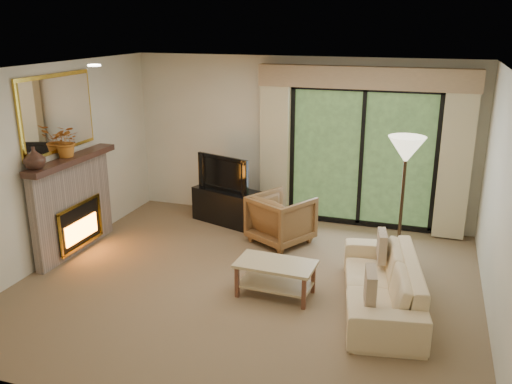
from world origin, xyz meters
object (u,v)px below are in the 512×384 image
(sofa, at_px, (381,283))
(media_console, at_px, (227,205))
(armchair, at_px, (281,219))
(coffee_table, at_px, (276,279))

(sofa, bearing_deg, media_console, -137.27)
(armchair, relative_size, sofa, 0.39)
(sofa, bearing_deg, coffee_table, -94.85)
(sofa, height_order, coffee_table, sofa)
(armchair, xyz_separation_m, sofa, (1.58, -1.46, -0.07))
(media_console, distance_m, coffee_table, 2.56)
(coffee_table, bearing_deg, armchair, 105.72)
(media_console, distance_m, sofa, 3.32)
(media_console, height_order, coffee_table, media_console)
(armchair, bearing_deg, coffee_table, 132.45)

